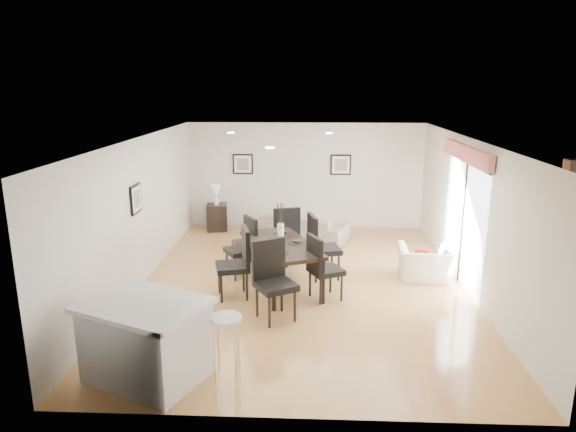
{
  "coord_description": "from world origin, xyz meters",
  "views": [
    {
      "loc": [
        0.14,
        -9.0,
        3.63
      ],
      "look_at": [
        -0.28,
        0.4,
        1.21
      ],
      "focal_mm": 32.0,
      "sensor_mm": 36.0,
      "label": 1
    }
  ],
  "objects_px": {
    "dining_chair_wnear": "(238,259)",
    "kitchen_island": "(147,340)",
    "coffee_table": "(255,249)",
    "bar_stool": "(226,325)",
    "dining_chair_head": "(272,275)",
    "dining_chair_foot": "(286,232)",
    "side_table": "(217,217)",
    "armchair": "(425,263)",
    "dining_chair_wfar": "(245,244)",
    "dining_table": "(281,247)",
    "sofa": "(300,227)",
    "dining_chair_enear": "(321,264)",
    "dining_chair_efar": "(319,243)"
  },
  "relations": [
    {
      "from": "coffee_table",
      "to": "dining_chair_head",
      "type": "bearing_deg",
      "value": -98.46
    },
    {
      "from": "sofa",
      "to": "armchair",
      "type": "height_order",
      "value": "sofa"
    },
    {
      "from": "dining_table",
      "to": "dining_chair_head",
      "type": "bearing_deg",
      "value": -114.48
    },
    {
      "from": "dining_table",
      "to": "dining_chair_wfar",
      "type": "height_order",
      "value": "dining_chair_wfar"
    },
    {
      "from": "side_table",
      "to": "dining_chair_enear",
      "type": "bearing_deg",
      "value": -59.0
    },
    {
      "from": "dining_chair_head",
      "to": "sofa",
      "type": "bearing_deg",
      "value": 54.33
    },
    {
      "from": "dining_chair_wnear",
      "to": "dining_chair_efar",
      "type": "distance_m",
      "value": 1.71
    },
    {
      "from": "dining_chair_head",
      "to": "side_table",
      "type": "height_order",
      "value": "dining_chair_head"
    },
    {
      "from": "kitchen_island",
      "to": "dining_chair_foot",
      "type": "bearing_deg",
      "value": 94.36
    },
    {
      "from": "coffee_table",
      "to": "bar_stool",
      "type": "distance_m",
      "value": 4.73
    },
    {
      "from": "sofa",
      "to": "bar_stool",
      "type": "xyz_separation_m",
      "value": [
        -0.8,
        -6.02,
        0.41
      ]
    },
    {
      "from": "sofa",
      "to": "dining_chair_wfar",
      "type": "relative_size",
      "value": 1.91
    },
    {
      "from": "armchair",
      "to": "kitchen_island",
      "type": "xyz_separation_m",
      "value": [
        -4.24,
        -3.58,
        0.2
      ]
    },
    {
      "from": "dining_chair_wnear",
      "to": "kitchen_island",
      "type": "bearing_deg",
      "value": -32.06
    },
    {
      "from": "coffee_table",
      "to": "dining_chair_wnear",
      "type": "bearing_deg",
      "value": -111.79
    },
    {
      "from": "kitchen_island",
      "to": "armchair",
      "type": "bearing_deg",
      "value": 64.03
    },
    {
      "from": "dining_chair_enear",
      "to": "dining_chair_efar",
      "type": "relative_size",
      "value": 0.92
    },
    {
      "from": "sofa",
      "to": "kitchen_island",
      "type": "distance_m",
      "value": 6.29
    },
    {
      "from": "armchair",
      "to": "dining_chair_foot",
      "type": "distance_m",
      "value": 2.83
    },
    {
      "from": "dining_chair_enear",
      "to": "dining_chair_head",
      "type": "distance_m",
      "value": 1.05
    },
    {
      "from": "armchair",
      "to": "dining_chair_foot",
      "type": "height_order",
      "value": "dining_chair_foot"
    },
    {
      "from": "dining_chair_foot",
      "to": "bar_stool",
      "type": "height_order",
      "value": "dining_chair_foot"
    },
    {
      "from": "dining_chair_foot",
      "to": "side_table",
      "type": "xyz_separation_m",
      "value": [
        -1.88,
        2.48,
        -0.35
      ]
    },
    {
      "from": "dining_chair_wnear",
      "to": "dining_chair_wfar",
      "type": "xyz_separation_m",
      "value": [
        -0.02,
        1.04,
        -0.05
      ]
    },
    {
      "from": "kitchen_island",
      "to": "dining_chair_efar",
      "type": "bearing_deg",
      "value": 82.02
    },
    {
      "from": "bar_stool",
      "to": "dining_chair_wfar",
      "type": "bearing_deg",
      "value": 93.59
    },
    {
      "from": "sofa",
      "to": "dining_chair_enear",
      "type": "distance_m",
      "value": 3.53
    },
    {
      "from": "side_table",
      "to": "kitchen_island",
      "type": "bearing_deg",
      "value": -87.15
    },
    {
      "from": "dining_table",
      "to": "dining_chair_foot",
      "type": "xyz_separation_m",
      "value": [
        0.03,
        1.25,
        -0.07
      ]
    },
    {
      "from": "dining_chair_wfar",
      "to": "bar_stool",
      "type": "relative_size",
      "value": 1.35
    },
    {
      "from": "dining_chair_wfar",
      "to": "dining_chair_head",
      "type": "distance_m",
      "value": 1.94
    },
    {
      "from": "sofa",
      "to": "dining_chair_wnear",
      "type": "bearing_deg",
      "value": 95.84
    },
    {
      "from": "dining_chair_wfar",
      "to": "coffee_table",
      "type": "height_order",
      "value": "dining_chair_wfar"
    },
    {
      "from": "dining_chair_efar",
      "to": "kitchen_island",
      "type": "xyz_separation_m",
      "value": [
        -2.22,
        -3.57,
        -0.18
      ]
    },
    {
      "from": "dining_chair_wfar",
      "to": "coffee_table",
      "type": "xyz_separation_m",
      "value": [
        0.08,
        1.05,
        -0.46
      ]
    },
    {
      "from": "dining_chair_enear",
      "to": "bar_stool",
      "type": "bearing_deg",
      "value": 128.39
    },
    {
      "from": "dining_chair_efar",
      "to": "coffee_table",
      "type": "height_order",
      "value": "dining_chair_efar"
    },
    {
      "from": "sofa",
      "to": "coffee_table",
      "type": "height_order",
      "value": "sofa"
    },
    {
      "from": "dining_chair_head",
      "to": "coffee_table",
      "type": "relative_size",
      "value": 1.36
    },
    {
      "from": "dining_chair_enear",
      "to": "bar_stool",
      "type": "xyz_separation_m",
      "value": [
        -1.22,
        -2.54,
        0.09
      ]
    },
    {
      "from": "dining_table",
      "to": "dining_chair_wnear",
      "type": "distance_m",
      "value": 0.86
    },
    {
      "from": "dining_chair_efar",
      "to": "coffee_table",
      "type": "distance_m",
      "value": 1.83
    },
    {
      "from": "dining_table",
      "to": "side_table",
      "type": "distance_m",
      "value": 4.18
    },
    {
      "from": "armchair",
      "to": "dining_chair_wfar",
      "type": "xyz_separation_m",
      "value": [
        -3.46,
        0.06,
        0.33
      ]
    },
    {
      "from": "sofa",
      "to": "coffee_table",
      "type": "bearing_deg",
      "value": 76.86
    },
    {
      "from": "dining_chair_foot",
      "to": "coffee_table",
      "type": "distance_m",
      "value": 0.91
    },
    {
      "from": "coffee_table",
      "to": "kitchen_island",
      "type": "distance_m",
      "value": 4.79
    },
    {
      "from": "dining_chair_wnear",
      "to": "sofa",
      "type": "bearing_deg",
      "value": 148.63
    },
    {
      "from": "dining_chair_wnear",
      "to": "dining_chair_wfar",
      "type": "relative_size",
      "value": 1.07
    },
    {
      "from": "armchair",
      "to": "dining_chair_efar",
      "type": "xyz_separation_m",
      "value": [
        -2.03,
        -0.01,
        0.38
      ]
    }
  ]
}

